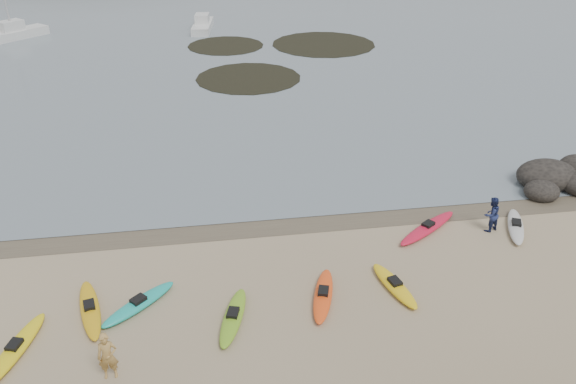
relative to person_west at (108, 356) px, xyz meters
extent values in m
plane|color=tan|center=(7.26, 8.88, -0.89)|extent=(600.00, 600.00, 0.00)
plane|color=brown|center=(7.26, 8.58, -0.89)|extent=(60.00, 60.00, 0.00)
ellipsoid|color=#FF4D16|center=(7.73, 2.80, -0.72)|extent=(1.66, 3.43, 0.34)
ellipsoid|color=#79AF23|center=(4.16, 2.07, -0.72)|extent=(1.58, 3.38, 0.34)
ellipsoid|color=#1BAC9E|center=(0.64, 3.36, -0.72)|extent=(2.97, 2.85, 0.34)
ellipsoid|color=yellow|center=(10.68, 2.97, -0.72)|extent=(1.43, 3.19, 0.34)
ellipsoid|color=red|center=(13.56, 6.85, -0.72)|extent=(3.82, 2.98, 0.34)
ellipsoid|color=yellow|center=(-3.40, 1.57, -0.72)|extent=(1.73, 3.77, 0.34)
ellipsoid|color=beige|center=(17.69, 6.36, -0.72)|extent=(1.96, 3.25, 0.34)
ellipsoid|color=gold|center=(-1.17, 3.32, -0.72)|extent=(1.57, 3.72, 0.34)
imported|color=tan|center=(0.00, 0.00, 0.00)|extent=(0.67, 0.46, 1.79)
imported|color=navy|center=(16.41, 6.49, -0.02)|extent=(1.02, 0.90, 1.74)
ellipsoid|color=black|center=(21.53, 10.35, -0.65)|extent=(3.26, 2.54, 1.63)
ellipsoid|color=black|center=(20.53, 9.05, -0.73)|extent=(1.81, 1.63, 1.09)
ellipsoid|color=black|center=(23.73, 11.05, -0.67)|extent=(1.99, 1.81, 1.45)
cylinder|color=black|center=(7.32, 31.30, -0.86)|extent=(8.73, 8.73, 0.04)
cylinder|color=black|center=(15.75, 41.24, -0.86)|extent=(10.33, 10.33, 0.04)
cylinder|color=black|center=(6.01, 42.09, -0.86)|extent=(7.52, 7.52, 0.04)
cube|color=silver|center=(-15.57, 48.10, -0.39)|extent=(6.44, 6.51, 1.00)
cube|color=silver|center=(3.90, 49.27, -0.44)|extent=(2.59, 6.70, 0.91)
camera|label=1|loc=(3.79, -14.01, 13.45)|focal=35.00mm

